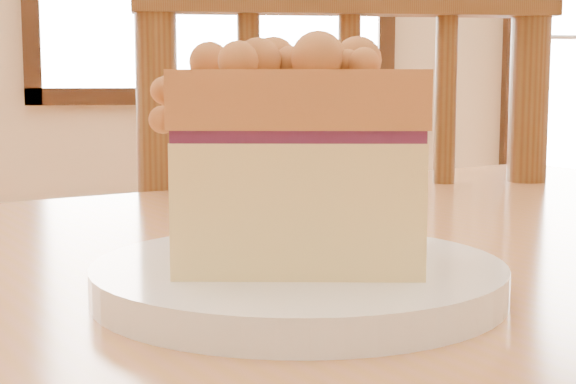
% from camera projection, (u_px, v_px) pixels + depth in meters
% --- Properties ---
extents(cafe_chair_main, '(0.45, 0.45, 0.98)m').
position_uv_depth(cafe_chair_main, '(317.00, 383.00, 1.03)').
color(cafe_chair_main, brown).
rests_on(cafe_chair_main, ground).
extents(plate, '(0.20, 0.20, 0.02)m').
position_uv_depth(plate, '(298.00, 280.00, 0.42)').
color(plate, white).
rests_on(plate, cafe_table_main).
extents(cake_slice, '(0.13, 0.10, 0.11)m').
position_uv_depth(cake_slice, '(297.00, 154.00, 0.41)').
color(cake_slice, '#F0DF87').
rests_on(cake_slice, plate).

